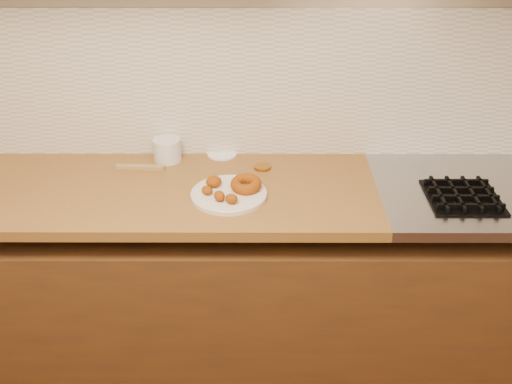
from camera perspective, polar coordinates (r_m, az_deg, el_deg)
wall_back at (r=2.38m, az=-1.04°, el=13.70°), size 4.00×0.02×2.70m
base_cabinet at (r=2.55m, az=-0.98°, el=-9.64°), size 3.60×0.60×0.77m
butcher_block at (r=2.38m, az=-16.95°, el=0.04°), size 2.30×0.62×0.04m
backsplash at (r=2.41m, az=-1.02°, el=10.19°), size 3.60×0.02×0.60m
donut_plate at (r=2.20m, az=-2.60°, el=-0.24°), size 0.28×0.28×0.02m
ring_donut at (r=2.21m, az=-0.98°, el=0.77°), size 0.12×0.13×0.05m
fried_dough_chunks at (r=2.18m, az=-3.72°, el=0.24°), size 0.15×0.19×0.04m
plastic_tub at (r=2.47m, az=-8.45°, el=4.00°), size 0.14×0.14×0.09m
tub_lid at (r=2.51m, az=-3.25°, el=3.66°), size 0.15×0.15×0.01m
brass_jar_lid at (r=2.40m, az=0.62°, el=2.40°), size 0.07×0.07×0.01m
wooden_utensil at (r=2.43m, az=-10.97°, el=2.34°), size 0.20×0.03×0.02m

